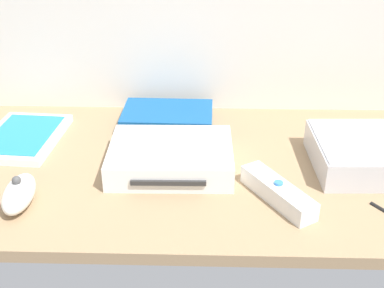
% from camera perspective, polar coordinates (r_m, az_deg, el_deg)
% --- Properties ---
extents(ground_plane, '(1.00, 0.48, 0.02)m').
position_cam_1_polar(ground_plane, '(0.88, -0.00, -2.86)').
color(ground_plane, '#9E7F5B').
rests_on(ground_plane, ground).
extents(game_console, '(0.21, 0.17, 0.04)m').
position_cam_1_polar(game_console, '(0.85, -2.44, -1.51)').
color(game_console, white).
rests_on(game_console, ground_plane).
extents(mini_computer, '(0.17, 0.17, 0.05)m').
position_cam_1_polar(mini_computer, '(0.90, 19.18, -1.10)').
color(mini_computer, silver).
rests_on(mini_computer, ground_plane).
extents(game_case, '(0.15, 0.20, 0.02)m').
position_cam_1_polar(game_case, '(1.00, -18.86, 0.75)').
color(game_case, white).
rests_on(game_case, ground_plane).
extents(network_router, '(0.18, 0.13, 0.03)m').
position_cam_1_polar(network_router, '(1.01, -2.82, 3.03)').
color(network_router, '#145193').
rests_on(network_router, ground_plane).
extents(remote_wand, '(0.11, 0.14, 0.03)m').
position_cam_1_polar(remote_wand, '(0.79, 9.83, -5.48)').
color(remote_wand, white).
rests_on(remote_wand, ground_plane).
extents(remote_nunchuk, '(0.05, 0.10, 0.05)m').
position_cam_1_polar(remote_nunchuk, '(0.81, -19.28, -5.39)').
color(remote_nunchuk, white).
rests_on(remote_nunchuk, ground_plane).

